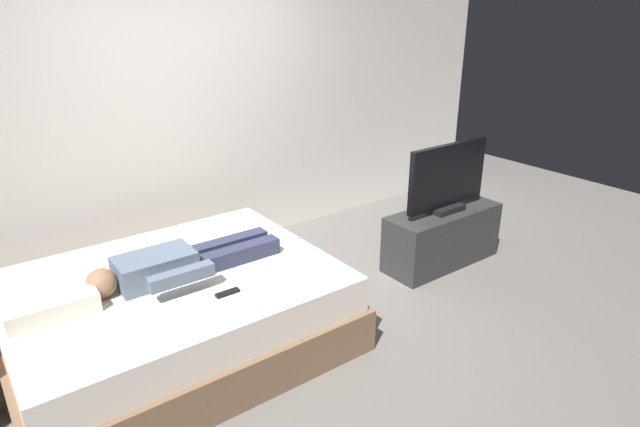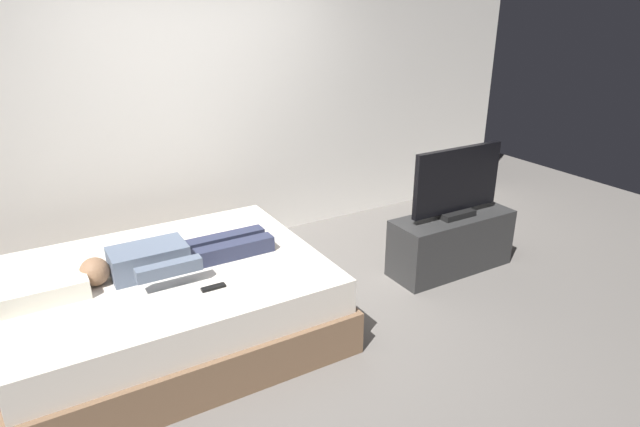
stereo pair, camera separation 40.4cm
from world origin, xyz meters
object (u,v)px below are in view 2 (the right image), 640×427
Objects in this scene: tv at (457,184)px; tv_stand at (451,243)px; person at (169,257)px; remote at (213,287)px; bed at (170,304)px; pillow at (44,288)px.

tv_stand is at bearing 180.00° from tv.
person is 1.15× the size of tv_stand.
tv is at bearing 5.55° from remote.
tv_stand is at bearing 5.55° from remote.
person reaches higher than bed.
remote reaches higher than bed.
tv reaches higher than tv_stand.
pillow reaches higher than bed.
bed is 0.36m from person.
remote is (0.18, -0.42, 0.28)m from bed.
tv is (2.35, -0.19, 0.16)m from person.
bed is at bearing 175.06° from tv_stand.
pillow is 0.55× the size of tv.
tv is (2.20, 0.21, 0.24)m from remote.
remote is (0.15, -0.40, -0.07)m from person.
tv_stand is at bearing -4.94° from bed.
bed is at bearing -0.00° from pillow.
pillow is 3.12m from tv_stand.
pillow is 0.44× the size of tv_stand.
bed is 0.80m from pillow.
person reaches higher than pillow.
remote is at bearing -174.45° from tv.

